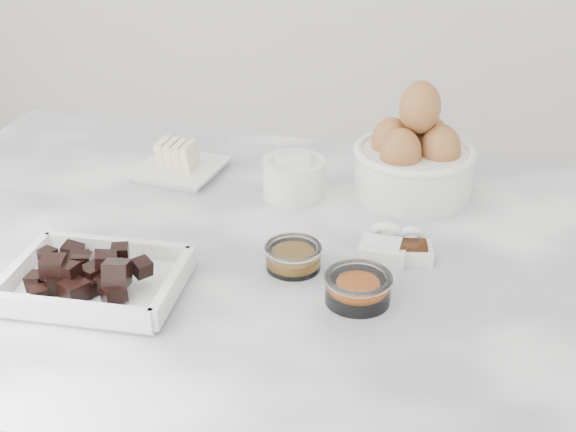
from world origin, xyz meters
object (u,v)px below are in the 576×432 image
object	(u,v)px
honey_bowl	(293,256)
vanilla_spoon	(412,248)
chocolate_dish	(95,276)
egg_bowl	(414,158)
butter_plate	(179,163)
sugar_ramekin	(294,176)
zest_bowl	(358,287)
salt_spoon	(384,245)

from	to	relation	value
honey_bowl	vanilla_spoon	bearing A→B (deg)	25.71
chocolate_dish	egg_bowl	size ratio (longest dim) A/B	1.19
egg_bowl	vanilla_spoon	xyz separation A→B (m)	(0.03, -0.19, -0.04)
egg_bowl	vanilla_spoon	size ratio (longest dim) A/B	2.59
butter_plate	sugar_ramekin	size ratio (longest dim) A/B	1.43
butter_plate	egg_bowl	size ratio (longest dim) A/B	0.73
zest_bowl	butter_plate	bearing A→B (deg)	140.54
sugar_ramekin	vanilla_spoon	size ratio (longest dim) A/B	1.33
zest_bowl	vanilla_spoon	size ratio (longest dim) A/B	1.16
egg_bowl	zest_bowl	size ratio (longest dim) A/B	2.23
sugar_ramekin	salt_spoon	bearing A→B (deg)	-41.60
chocolate_dish	sugar_ramekin	xyz separation A→B (m)	(0.16, 0.33, 0.01)
sugar_ramekin	zest_bowl	world-z (taller)	sugar_ramekin
sugar_ramekin	zest_bowl	distance (m)	0.30
honey_bowl	vanilla_spoon	size ratio (longest dim) A/B	1.05
zest_bowl	vanilla_spoon	xyz separation A→B (m)	(0.05, 0.12, -0.01)
chocolate_dish	sugar_ramekin	size ratio (longest dim) A/B	2.32
vanilla_spoon	zest_bowl	bearing A→B (deg)	-111.31
egg_bowl	salt_spoon	bearing A→B (deg)	-92.69
butter_plate	honey_bowl	size ratio (longest dim) A/B	1.82
egg_bowl	zest_bowl	distance (m)	0.32
zest_bowl	honey_bowl	bearing A→B (deg)	150.31
chocolate_dish	salt_spoon	bearing A→B (deg)	29.26
sugar_ramekin	vanilla_spoon	bearing A→B (deg)	-34.76
chocolate_dish	zest_bowl	size ratio (longest dim) A/B	2.65
chocolate_dish	honey_bowl	distance (m)	0.25
butter_plate	vanilla_spoon	bearing A→B (deg)	-22.48
vanilla_spoon	chocolate_dish	bearing A→B (deg)	-152.23
honey_bowl	salt_spoon	size ratio (longest dim) A/B	1.02
butter_plate	honey_bowl	world-z (taller)	butter_plate
honey_bowl	zest_bowl	xyz separation A→B (m)	(0.10, -0.05, 0.00)
egg_bowl	vanilla_spoon	distance (m)	0.20
chocolate_dish	salt_spoon	size ratio (longest dim) A/B	2.99
butter_plate	sugar_ramekin	xyz separation A→B (m)	(0.20, -0.03, 0.01)
butter_plate	vanilla_spoon	xyz separation A→B (m)	(0.40, -0.16, -0.01)
honey_bowl	zest_bowl	world-z (taller)	zest_bowl
sugar_ramekin	zest_bowl	size ratio (longest dim) A/B	1.14
chocolate_dish	egg_bowl	xyz separation A→B (m)	(0.34, 0.38, 0.04)
honey_bowl	vanilla_spoon	world-z (taller)	vanilla_spoon
butter_plate	honey_bowl	distance (m)	0.35
sugar_ramekin	salt_spoon	world-z (taller)	sugar_ramekin
honey_bowl	vanilla_spoon	distance (m)	0.16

